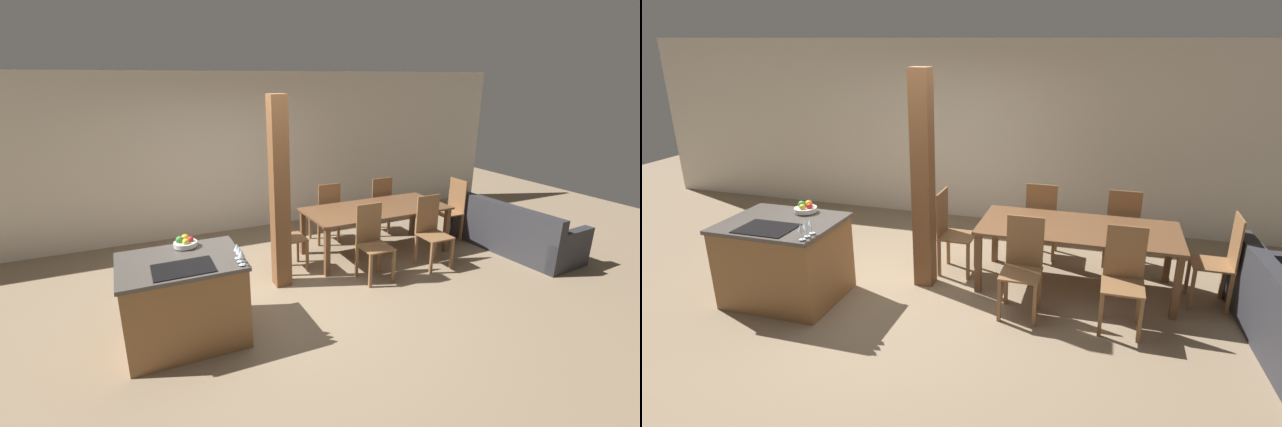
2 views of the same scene
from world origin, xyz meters
TOP-DOWN VIEW (x-y plane):
  - ground_plane at (0.00, 0.00)m, footprint 16.00×16.00m
  - wall_back at (0.00, 2.72)m, footprint 11.20×0.08m
  - kitchen_island at (-1.20, -0.40)m, footprint 1.19×0.94m
  - fruit_bowl at (-1.10, -0.08)m, footprint 0.24×0.24m
  - wine_glass_near at (-0.68, -0.79)m, footprint 0.07×0.07m
  - wine_glass_middle at (-0.68, -0.71)m, footprint 0.07×0.07m
  - wine_glass_far at (-0.68, -0.63)m, footprint 0.07×0.07m
  - dining_table at (1.78, 0.73)m, footprint 2.17×0.98m
  - dining_chair_near_left at (1.29, 0.02)m, footprint 0.40×0.40m
  - dining_chair_near_right at (2.27, 0.02)m, footprint 0.40×0.40m
  - dining_chair_far_left at (1.29, 1.44)m, footprint 0.40×0.40m
  - dining_chair_far_right at (2.27, 1.44)m, footprint 0.40×0.40m
  - dining_chair_head_end at (0.31, 0.73)m, footprint 0.40×0.40m
  - dining_chair_foot_end at (3.25, 0.73)m, footprint 0.40×0.40m
  - couch at (3.81, -0.02)m, footprint 0.95×2.07m
  - timber_post at (0.12, 0.35)m, footprint 0.21×0.21m

SIDE VIEW (x-z plane):
  - ground_plane at x=0.00m, z-range 0.00..0.00m
  - couch at x=3.81m, z-range -0.12..0.67m
  - kitchen_island at x=-1.20m, z-range 0.00..0.90m
  - dining_chair_near_left at x=1.29m, z-range 0.02..1.03m
  - dining_chair_near_right at x=2.27m, z-range 0.02..1.03m
  - dining_chair_far_left at x=1.29m, z-range 0.02..1.03m
  - dining_chair_far_right at x=2.27m, z-range 0.02..1.03m
  - dining_chair_head_end at x=0.31m, z-range 0.02..1.03m
  - dining_chair_foot_end at x=3.25m, z-range 0.02..1.03m
  - dining_table at x=1.78m, z-range 0.28..1.01m
  - fruit_bowl at x=-1.10m, z-range 0.88..1.00m
  - wine_glass_near at x=-0.68m, z-range 0.93..1.09m
  - wine_glass_middle at x=-0.68m, z-range 0.93..1.09m
  - wine_glass_far at x=-0.68m, z-range 0.93..1.09m
  - timber_post at x=0.12m, z-range 0.00..2.42m
  - wall_back at x=0.00m, z-range 0.00..2.70m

